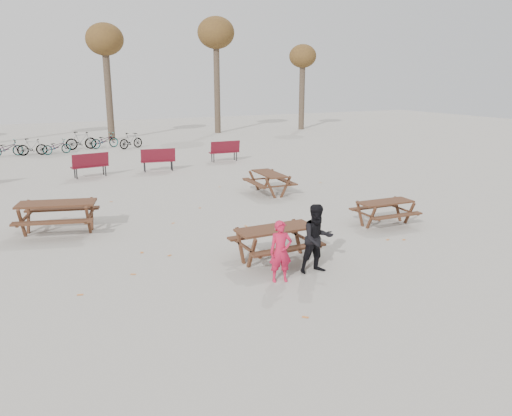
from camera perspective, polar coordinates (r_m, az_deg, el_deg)
name	(u,v)px	position (r m, az deg, el deg)	size (l,w,h in m)	color
ground	(275,260)	(11.56, 2.22, -5.94)	(80.00, 80.00, 0.00)	gray
main_picnic_table	(276,236)	(11.37, 2.25, -3.17)	(1.80, 1.45, 0.78)	#3B2315
food_tray	(279,229)	(11.17, 2.69, -2.40)	(0.18, 0.11, 0.04)	white
bread_roll	(279,227)	(11.15, 2.69, -2.19)	(0.14, 0.06, 0.05)	tan
soda_bottle	(277,227)	(11.14, 2.40, -2.14)	(0.07, 0.07, 0.17)	silver
child	(281,251)	(10.19, 2.84, -4.99)	(0.47, 0.31, 1.29)	#B91739
adult	(317,239)	(10.69, 7.02, -3.51)	(0.73, 0.57, 1.51)	black
picnic_table_east	(385,213)	(14.61, 14.50, -0.55)	(1.59, 1.28, 0.68)	#3B2315
picnic_table_north	(58,218)	(14.36, -21.70, -1.06)	(1.98, 1.60, 0.85)	#3B2315
picnic_table_far	(269,183)	(17.95, 1.54, 2.85)	(1.75, 1.41, 0.75)	#3B2315
park_bench_row	(119,161)	(22.59, -15.34, 5.17)	(12.53, 1.85, 1.03)	maroon
bicycle_row	(71,143)	(30.04, -20.39, 6.93)	(8.21, 2.27, 1.03)	black
tree_row	(101,43)	(35.22, -17.26, 17.59)	(32.17, 3.52, 8.26)	#382B21
fallen_leaves	(248,228)	(13.88, -0.91, -2.33)	(11.00, 11.00, 0.01)	#C76F2F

